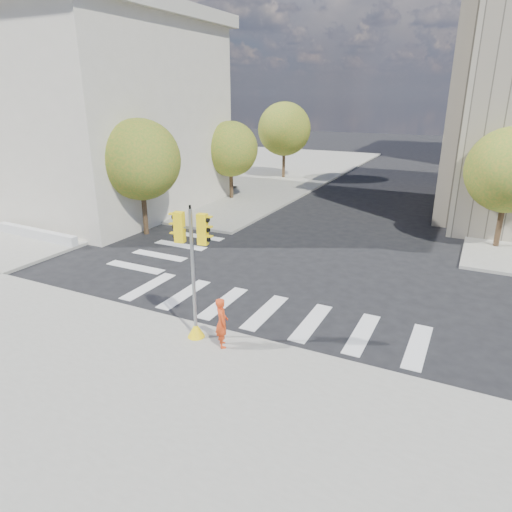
{
  "coord_description": "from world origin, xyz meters",
  "views": [
    {
      "loc": [
        6.33,
        -15.72,
        7.64
      ],
      "look_at": [
        -0.55,
        -1.87,
        2.1
      ],
      "focal_mm": 32.0,
      "sensor_mm": 36.0,
      "label": 1
    }
  ],
  "objects": [
    {
      "name": "tree_re_near",
      "position": [
        7.5,
        10.0,
        4.05
      ],
      "size": [
        4.2,
        4.2,
        6.16
      ],
      "color": "#382616",
      "rests_on": "ground"
    },
    {
      "name": "ground",
      "position": [
        0.0,
        0.0,
        0.0
      ],
      "size": [
        160.0,
        160.0,
        0.0
      ],
      "primitive_type": "plane",
      "color": "black",
      "rests_on": "ground"
    },
    {
      "name": "tree_re_mid",
      "position": [
        7.5,
        22.0,
        4.35
      ],
      "size": [
        4.6,
        4.6,
        6.66
      ],
      "color": "#382616",
      "rests_on": "ground"
    },
    {
      "name": "classical_building",
      "position": [
        -20.0,
        8.0,
        6.44
      ],
      "size": [
        19.0,
        15.0,
        12.7
      ],
      "color": "beige",
      "rests_on": "ground"
    },
    {
      "name": "tree_re_far",
      "position": [
        7.5,
        34.0,
        3.87
      ],
      "size": [
        4.0,
        4.0,
        5.88
      ],
      "color": "#382616",
      "rests_on": "ground"
    },
    {
      "name": "traffic_signal",
      "position": [
        -1.25,
        -4.84,
        2.0
      ],
      "size": [
        1.08,
        0.56,
        4.38
      ],
      "rotation": [
        0.0,
        0.0,
        0.16
      ],
      "color": "yellow",
      "rests_on": "sidewalk_near"
    },
    {
      "name": "tree_lw_near",
      "position": [
        -10.5,
        4.0,
        4.2
      ],
      "size": [
        4.4,
        4.4,
        6.41
      ],
      "color": "#382616",
      "rests_on": "ground"
    },
    {
      "name": "tree_lw_far",
      "position": [
        -10.5,
        24.0,
        4.54
      ],
      "size": [
        4.8,
        4.8,
        6.95
      ],
      "color": "#382616",
      "rests_on": "ground"
    },
    {
      "name": "sidewalk_near",
      "position": [
        0.0,
        -11.0,
        0.07
      ],
      "size": [
        30.0,
        14.0,
        0.15
      ],
      "primitive_type": "cube",
      "color": "gray",
      "rests_on": "ground"
    },
    {
      "name": "tree_lw_mid",
      "position": [
        -10.5,
        14.0,
        3.76
      ],
      "size": [
        4.0,
        4.0,
        5.77
      ],
      "color": "#382616",
      "rests_on": "ground"
    },
    {
      "name": "planter_wall",
      "position": [
        -15.0,
        0.29,
        0.4
      ],
      "size": [
        6.01,
        0.64,
        0.5
      ],
      "primitive_type": "cube",
      "rotation": [
        0.0,
        0.0,
        -0.04
      ],
      "color": "silver",
      "rests_on": "sidewalk_left_near"
    },
    {
      "name": "sidewalk_far_left",
      "position": [
        -20.0,
        26.0,
        0.07
      ],
      "size": [
        28.0,
        40.0,
        0.15
      ],
      "primitive_type": "cube",
      "color": "gray",
      "rests_on": "ground"
    },
    {
      "name": "lamp_far",
      "position": [
        8.0,
        28.0,
        4.58
      ],
      "size": [
        0.35,
        0.18,
        8.11
      ],
      "color": "black",
      "rests_on": "sidewalk_far_right"
    },
    {
      "name": "photographer",
      "position": [
        -0.2,
        -4.95,
        0.96
      ],
      "size": [
        0.68,
        0.71,
        1.63
      ],
      "primitive_type": "imported",
      "rotation": [
        0.0,
        0.0,
        2.26
      ],
      "color": "red",
      "rests_on": "sidewalk_near"
    }
  ]
}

